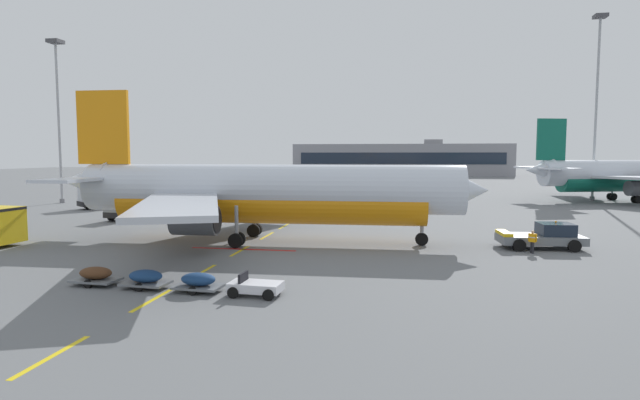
{
  "coord_description": "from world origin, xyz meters",
  "views": [
    {
      "loc": [
        30.25,
        -14.31,
        7.01
      ],
      "look_at": [
        22.17,
        31.1,
        2.93
      ],
      "focal_mm": 29.13,
      "sensor_mm": 36.0,
      "label": 1
    }
  ],
  "objects_px": {
    "catering_truck": "(135,203)",
    "baggage_train": "(172,280)",
    "pushback_tug": "(544,236)",
    "apron_light_mast_near": "(58,101)",
    "airliner_foreground": "(263,193)",
    "apron_light_mast_far": "(597,87)",
    "ground_crew_worker": "(532,240)",
    "airliner_mid_left": "(634,175)",
    "fuel_service_truck": "(106,196)"
  },
  "relations": [
    {
      "from": "catering_truck",
      "to": "baggage_train",
      "type": "height_order",
      "value": "catering_truck"
    },
    {
      "from": "pushback_tug",
      "to": "apron_light_mast_near",
      "type": "height_order",
      "value": "apron_light_mast_near"
    },
    {
      "from": "catering_truck",
      "to": "apron_light_mast_near",
      "type": "height_order",
      "value": "apron_light_mast_near"
    },
    {
      "from": "airliner_foreground",
      "to": "apron_light_mast_far",
      "type": "bearing_deg",
      "value": 49.26
    },
    {
      "from": "baggage_train",
      "to": "ground_crew_worker",
      "type": "xyz_separation_m",
      "value": [
        20.6,
        13.82,
        0.39
      ]
    },
    {
      "from": "airliner_foreground",
      "to": "baggage_train",
      "type": "height_order",
      "value": "airliner_foreground"
    },
    {
      "from": "pushback_tug",
      "to": "airliner_mid_left",
      "type": "height_order",
      "value": "airliner_mid_left"
    },
    {
      "from": "catering_truck",
      "to": "airliner_mid_left",
      "type": "bearing_deg",
      "value": 27.15
    },
    {
      "from": "fuel_service_truck",
      "to": "ground_crew_worker",
      "type": "bearing_deg",
      "value": -25.63
    },
    {
      "from": "airliner_mid_left",
      "to": "fuel_service_truck",
      "type": "bearing_deg",
      "value": -162.54
    },
    {
      "from": "fuel_service_truck",
      "to": "baggage_train",
      "type": "height_order",
      "value": "fuel_service_truck"
    },
    {
      "from": "pushback_tug",
      "to": "apron_light_mast_far",
      "type": "distance_m",
      "value": 49.97
    },
    {
      "from": "catering_truck",
      "to": "fuel_service_truck",
      "type": "relative_size",
      "value": 1.04
    },
    {
      "from": "pushback_tug",
      "to": "ground_crew_worker",
      "type": "relative_size",
      "value": 3.8
    },
    {
      "from": "pushback_tug",
      "to": "airliner_mid_left",
      "type": "relative_size",
      "value": 0.18
    },
    {
      "from": "airliner_foreground",
      "to": "pushback_tug",
      "type": "relative_size",
      "value": 5.58
    },
    {
      "from": "baggage_train",
      "to": "apron_light_mast_far",
      "type": "xyz_separation_m",
      "value": [
        39.17,
        60.07,
        16.42
      ]
    },
    {
      "from": "airliner_foreground",
      "to": "pushback_tug",
      "type": "distance_m",
      "value": 21.64
    },
    {
      "from": "pushback_tug",
      "to": "fuel_service_truck",
      "type": "distance_m",
      "value": 53.15
    },
    {
      "from": "apron_light_mast_near",
      "to": "apron_light_mast_far",
      "type": "distance_m",
      "value": 78.82
    },
    {
      "from": "pushback_tug",
      "to": "catering_truck",
      "type": "distance_m",
      "value": 41.07
    },
    {
      "from": "airliner_foreground",
      "to": "fuel_service_truck",
      "type": "bearing_deg",
      "value": 141.94
    },
    {
      "from": "baggage_train",
      "to": "ground_crew_worker",
      "type": "relative_size",
      "value": 7.12
    },
    {
      "from": "fuel_service_truck",
      "to": "apron_light_mast_near",
      "type": "distance_m",
      "value": 17.48
    },
    {
      "from": "pushback_tug",
      "to": "fuel_service_truck",
      "type": "height_order",
      "value": "fuel_service_truck"
    },
    {
      "from": "airliner_mid_left",
      "to": "fuel_service_truck",
      "type": "relative_size",
      "value": 4.86
    },
    {
      "from": "fuel_service_truck",
      "to": "ground_crew_worker",
      "type": "xyz_separation_m",
      "value": [
        47.69,
        -22.88,
        -0.72
      ]
    },
    {
      "from": "catering_truck",
      "to": "ground_crew_worker",
      "type": "distance_m",
      "value": 40.54
    },
    {
      "from": "pushback_tug",
      "to": "apron_light_mast_near",
      "type": "xyz_separation_m",
      "value": [
        -59.44,
        26.25,
        13.57
      ]
    },
    {
      "from": "ground_crew_worker",
      "to": "apron_light_mast_far",
      "type": "distance_m",
      "value": 52.35
    },
    {
      "from": "ground_crew_worker",
      "to": "apron_light_mast_far",
      "type": "relative_size",
      "value": 0.06
    },
    {
      "from": "catering_truck",
      "to": "baggage_train",
      "type": "bearing_deg",
      "value": -57.27
    },
    {
      "from": "airliner_foreground",
      "to": "apron_light_mast_far",
      "type": "height_order",
      "value": "apron_light_mast_far"
    },
    {
      "from": "catering_truck",
      "to": "apron_light_mast_far",
      "type": "relative_size",
      "value": 0.26
    },
    {
      "from": "pushback_tug",
      "to": "fuel_service_truck",
      "type": "bearing_deg",
      "value": 157.1
    },
    {
      "from": "airliner_foreground",
      "to": "airliner_mid_left",
      "type": "bearing_deg",
      "value": 45.04
    },
    {
      "from": "apron_light_mast_near",
      "to": "fuel_service_truck",
      "type": "bearing_deg",
      "value": -28.0
    },
    {
      "from": "airliner_foreground",
      "to": "baggage_train",
      "type": "bearing_deg",
      "value": -91.74
    },
    {
      "from": "airliner_foreground",
      "to": "apron_light_mast_near",
      "type": "distance_m",
      "value": 47.91
    },
    {
      "from": "airliner_foreground",
      "to": "catering_truck",
      "type": "relative_size",
      "value": 4.79
    },
    {
      "from": "baggage_train",
      "to": "fuel_service_truck",
      "type": "bearing_deg",
      "value": 126.43
    },
    {
      "from": "pushback_tug",
      "to": "apron_light_mast_near",
      "type": "relative_size",
      "value": 0.27
    },
    {
      "from": "baggage_train",
      "to": "apron_light_mast_near",
      "type": "relative_size",
      "value": 0.51
    },
    {
      "from": "fuel_service_truck",
      "to": "baggage_train",
      "type": "relative_size",
      "value": 0.6
    },
    {
      "from": "fuel_service_truck",
      "to": "ground_crew_worker",
      "type": "relative_size",
      "value": 4.25
    },
    {
      "from": "catering_truck",
      "to": "ground_crew_worker",
      "type": "relative_size",
      "value": 4.43
    },
    {
      "from": "pushback_tug",
      "to": "fuel_service_truck",
      "type": "relative_size",
      "value": 0.89
    },
    {
      "from": "airliner_foreground",
      "to": "airliner_mid_left",
      "type": "relative_size",
      "value": 1.03
    },
    {
      "from": "baggage_train",
      "to": "apron_light_mast_far",
      "type": "height_order",
      "value": "apron_light_mast_far"
    },
    {
      "from": "airliner_mid_left",
      "to": "ground_crew_worker",
      "type": "relative_size",
      "value": 20.64
    }
  ]
}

